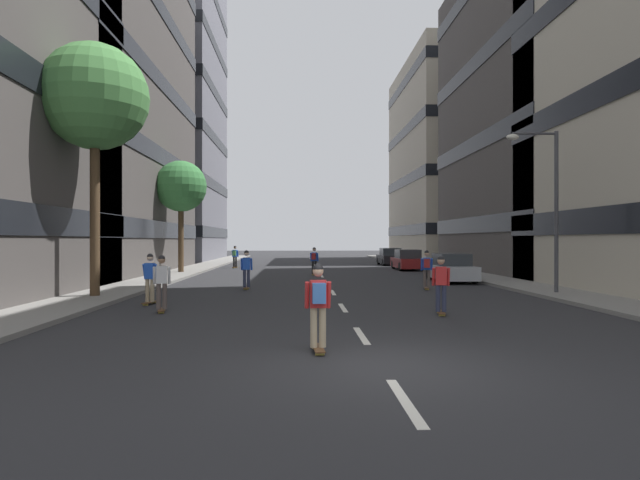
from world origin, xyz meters
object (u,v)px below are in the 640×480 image
at_px(street_tree_near, 181,187).
at_px(skater_7, 427,267).
at_px(parked_car_near, 407,261).
at_px(skater_0, 235,255).
at_px(skater_1, 246,268).
at_px(streetlamp_right, 547,193).
at_px(parked_car_far, 390,257).
at_px(parked_car_mid, 451,269).
at_px(skater_4, 318,302).
at_px(skater_6, 150,276).
at_px(street_tree_mid, 95,98).
at_px(skater_3, 441,282).
at_px(skater_2, 314,259).
at_px(skater_5, 162,281).

xyz_separation_m(street_tree_near, skater_7, (13.55, -11.35, -4.72)).
bearing_deg(skater_7, parked_car_near, 81.20).
height_order(skater_0, skater_1, same).
bearing_deg(streetlamp_right, parked_car_far, 94.18).
height_order(parked_car_mid, skater_4, skater_4).
bearing_deg(skater_7, skater_6, -155.56).
distance_m(skater_6, skater_7, 12.07).
bearing_deg(parked_car_mid, street_tree_near, 156.00).
relative_size(parked_car_near, skater_6, 2.47).
relative_size(parked_car_mid, skater_4, 2.47).
bearing_deg(street_tree_mid, parked_car_near, 49.36).
height_order(streetlamp_right, skater_3, streetlamp_right).
distance_m(streetlamp_right, skater_0, 26.17).
bearing_deg(parked_car_near, parked_car_mid, -90.00).
bearing_deg(street_tree_near, parked_car_far, 35.49).
distance_m(street_tree_near, skater_6, 17.21).
bearing_deg(skater_3, skater_1, 128.55).
bearing_deg(streetlamp_right, parked_car_mid, 104.81).
height_order(parked_car_far, street_tree_mid, street_tree_mid).
relative_size(street_tree_near, skater_3, 4.12).
xyz_separation_m(parked_car_far, skater_0, (-13.22, -4.31, 0.32)).
distance_m(skater_2, skater_3, 18.11).
bearing_deg(skater_4, skater_1, 101.57).
xyz_separation_m(skater_2, skater_7, (4.79, -9.95, 0.00)).
bearing_deg(parked_car_far, skater_2, -119.33).
bearing_deg(skater_3, skater_2, 100.37).
bearing_deg(parked_car_far, parked_car_mid, -90.00).
relative_size(parked_car_near, skater_2, 2.47).
height_order(parked_car_near, street_tree_near, street_tree_near).
height_order(parked_car_far, skater_1, skater_1).
height_order(skater_6, skater_7, same).
height_order(skater_1, skater_5, same).
relative_size(skater_1, skater_4, 1.00).
bearing_deg(skater_4, skater_5, 127.84).
bearing_deg(parked_car_near, street_tree_mid, -130.64).
height_order(streetlamp_right, skater_0, streetlamp_right).
bearing_deg(parked_car_far, skater_7, -95.96).
height_order(skater_4, skater_7, same).
bearing_deg(skater_1, skater_2, 70.34).
xyz_separation_m(parked_car_near, skater_0, (-13.22, 3.09, 0.32)).
relative_size(skater_2, skater_6, 1.00).
distance_m(parked_car_near, streetlamp_right, 18.49).
bearing_deg(skater_0, skater_3, -70.46).
xyz_separation_m(parked_car_near, street_tree_near, (-15.92, -3.95, 5.04)).
bearing_deg(parked_car_mid, skater_4, -114.41).
bearing_deg(skater_3, skater_4, -127.59).
bearing_deg(street_tree_near, skater_3, -57.98).
distance_m(skater_1, skater_2, 10.06).
xyz_separation_m(skater_0, skater_1, (2.67, -17.91, -0.03)).
bearing_deg(street_tree_mid, parked_car_far, 58.47).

